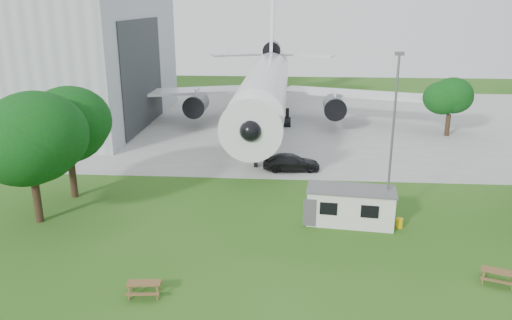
# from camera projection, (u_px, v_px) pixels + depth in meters

# --- Properties ---
(ground) EXTENTS (160.00, 160.00, 0.00)m
(ground) POSITION_uv_depth(u_px,v_px,m) (267.00, 262.00, 30.45)
(ground) COLOR #427126
(concrete_apron) EXTENTS (120.00, 46.00, 0.03)m
(concrete_apron) POSITION_uv_depth(u_px,v_px,m) (281.00, 121.00, 66.58)
(concrete_apron) COLOR #B7B7B2
(concrete_apron) RESTS_ON ground
(airliner) EXTENTS (46.36, 47.73, 17.69)m
(airliner) POSITION_uv_depth(u_px,v_px,m) (266.00, 84.00, 63.09)
(airliner) COLOR white
(airliner) RESTS_ON ground
(site_cabin) EXTENTS (6.88, 3.39, 2.62)m
(site_cabin) POSITION_uv_depth(u_px,v_px,m) (351.00, 206.00, 35.52)
(site_cabin) COLOR silver
(site_cabin) RESTS_ON ground
(picnic_west) EXTENTS (1.94, 1.68, 0.76)m
(picnic_west) POSITION_uv_depth(u_px,v_px,m) (145.00, 295.00, 27.06)
(picnic_west) COLOR brown
(picnic_west) RESTS_ON ground
(picnic_east) EXTENTS (2.20, 2.01, 0.76)m
(picnic_east) POSITION_uv_depth(u_px,v_px,m) (497.00, 283.00, 28.23)
(picnic_east) COLOR brown
(picnic_east) RESTS_ON ground
(lamp_mast) EXTENTS (0.16, 0.16, 12.00)m
(lamp_mast) POSITION_uv_depth(u_px,v_px,m) (392.00, 143.00, 33.97)
(lamp_mast) COLOR slate
(lamp_mast) RESTS_ON ground
(tree_west_big) EXTENTS (7.40, 7.40, 9.86)m
(tree_west_big) POSITION_uv_depth(u_px,v_px,m) (67.00, 123.00, 38.88)
(tree_west_big) COLOR #382619
(tree_west_big) RESTS_ON ground
(tree_west_small) EXTENTS (7.34, 7.34, 9.55)m
(tree_west_small) POSITION_uv_depth(u_px,v_px,m) (29.00, 143.00, 34.37)
(tree_west_small) COLOR #382619
(tree_west_small) RESTS_ON ground
(tree_far_apron) EXTENTS (5.87, 5.87, 7.39)m
(tree_far_apron) POSITION_uv_depth(u_px,v_px,m) (451.00, 99.00, 57.93)
(tree_far_apron) COLOR #382619
(tree_far_apron) RESTS_ON ground
(car_apron_van) EXTENTS (5.48, 2.55, 1.55)m
(car_apron_van) POSITION_uv_depth(u_px,v_px,m) (291.00, 162.00, 46.89)
(car_apron_van) COLOR black
(car_apron_van) RESTS_ON ground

